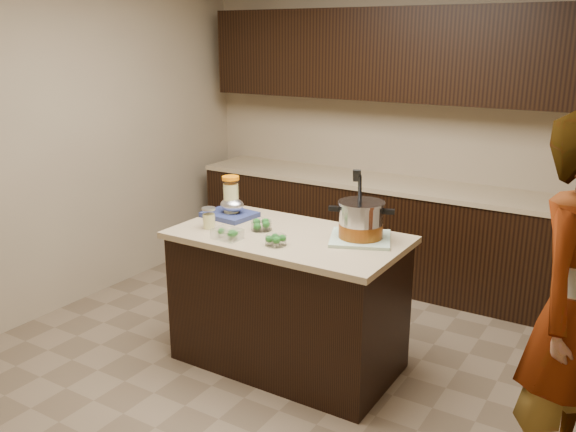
% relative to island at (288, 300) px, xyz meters
% --- Properties ---
extents(ground_plane, '(4.00, 4.00, 0.00)m').
position_rel_island_xyz_m(ground_plane, '(0.00, 0.00, -0.45)').
color(ground_plane, brown).
rests_on(ground_plane, ground).
extents(room_shell, '(4.04, 4.04, 2.72)m').
position_rel_island_xyz_m(room_shell, '(0.00, 0.00, 1.26)').
color(room_shell, tan).
rests_on(room_shell, ground).
extents(back_cabinets, '(3.60, 0.63, 2.33)m').
position_rel_island_xyz_m(back_cabinets, '(0.00, 1.74, 0.49)').
color(back_cabinets, black).
rests_on(back_cabinets, ground).
extents(island, '(1.46, 0.81, 0.90)m').
position_rel_island_xyz_m(island, '(0.00, 0.00, 0.00)').
color(island, black).
rests_on(island, ground).
extents(dish_towel, '(0.47, 0.47, 0.02)m').
position_rel_island_xyz_m(dish_towel, '(0.43, 0.14, 0.46)').
color(dish_towel, '#63946A').
rests_on(dish_towel, island).
extents(stock_pot, '(0.38, 0.36, 0.40)m').
position_rel_island_xyz_m(stock_pot, '(0.43, 0.14, 0.56)').
color(stock_pot, '#B7B7BC').
rests_on(stock_pot, dish_towel).
extents(lemonade_pitcher, '(0.13, 0.13, 0.28)m').
position_rel_island_xyz_m(lemonade_pitcher, '(-0.53, 0.12, 0.58)').
color(lemonade_pitcher, '#D2CD80').
rests_on(lemonade_pitcher, island).
extents(mason_jar, '(0.11, 0.11, 0.15)m').
position_rel_island_xyz_m(mason_jar, '(-0.50, -0.16, 0.51)').
color(mason_jar, '#D2CD80').
rests_on(mason_jar, island).
extents(broccoli_tub_left, '(0.18, 0.18, 0.06)m').
position_rel_island_xyz_m(broccoli_tub_left, '(-0.19, -0.02, 0.48)').
color(broccoli_tub_left, silver).
rests_on(broccoli_tub_left, island).
extents(broccoli_tub_right, '(0.17, 0.17, 0.06)m').
position_rel_island_xyz_m(broccoli_tub_right, '(0.05, -0.21, 0.48)').
color(broccoli_tub_right, silver).
rests_on(broccoli_tub_right, island).
extents(broccoli_tub_rect, '(0.18, 0.14, 0.06)m').
position_rel_island_xyz_m(broccoli_tub_rect, '(-0.27, -0.27, 0.48)').
color(broccoli_tub_rect, silver).
rests_on(broccoli_tub_rect, island).
extents(blue_tray, '(0.36, 0.30, 0.13)m').
position_rel_island_xyz_m(blue_tray, '(-0.53, 0.11, 0.49)').
color(blue_tray, navy).
rests_on(blue_tray, island).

